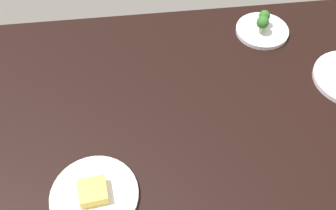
% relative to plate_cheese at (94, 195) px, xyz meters
% --- Properties ---
extents(dining_table, '(1.52, 0.87, 0.04)m').
position_rel_plate_cheese_xyz_m(dining_table, '(-0.21, -0.25, -0.03)').
color(dining_table, black).
rests_on(dining_table, ground).
extents(plate_cheese, '(0.22, 0.22, 0.04)m').
position_rel_plate_cheese_xyz_m(plate_cheese, '(0.00, 0.00, 0.00)').
color(plate_cheese, silver).
rests_on(plate_cheese, dining_table).
extents(plate_broccoli, '(0.18, 0.18, 0.08)m').
position_rel_plate_cheese_xyz_m(plate_broccoli, '(-0.57, -0.54, 0.01)').
color(plate_broccoli, silver).
rests_on(plate_broccoli, dining_table).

